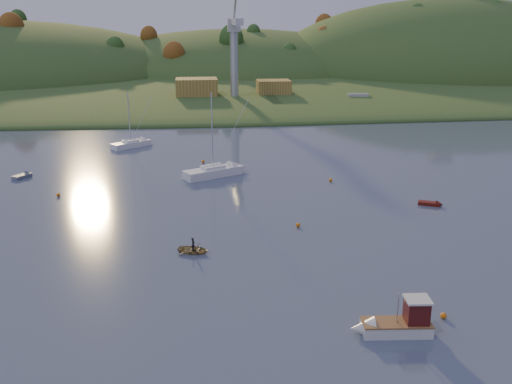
{
  "coord_description": "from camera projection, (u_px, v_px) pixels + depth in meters",
  "views": [
    {
      "loc": [
        -9.04,
        -32.26,
        23.5
      ],
      "look_at": [
        -1.64,
        34.98,
        2.41
      ],
      "focal_mm": 40.0,
      "sensor_mm": 36.0,
      "label": 1
    }
  ],
  "objects": [
    {
      "name": "buoy_3",
      "position": [
        203.0,
        161.0,
        94.53
      ],
      "size": [
        0.5,
        0.5,
        0.5
      ],
      "primitive_type": "sphere",
      "color": "orange",
      "rests_on": "ground"
    },
    {
      "name": "canoe",
      "position": [
        193.0,
        250.0,
        58.73
      ],
      "size": [
        3.81,
        3.24,
        0.67
      ],
      "primitive_type": "imported",
      "rotation": [
        0.0,
        0.0,
        1.23
      ],
      "color": "#A08B58",
      "rests_on": "ground"
    },
    {
      "name": "work_vessel",
      "position": [
        358.0,
        101.0,
        153.2
      ],
      "size": [
        13.36,
        6.58,
        3.29
      ],
      "rotation": [
        0.0,
        0.0,
        -0.16
      ],
      "color": "slate",
      "rests_on": "ground"
    },
    {
      "name": "wharf",
      "position": [
        245.0,
        101.0,
        154.49
      ],
      "size": [
        42.0,
        16.0,
        2.4
      ],
      "primitive_type": "cube",
      "color": "slate",
      "rests_on": "ground"
    },
    {
      "name": "far_shore",
      "position": [
        212.0,
        69.0,
        256.81
      ],
      "size": [
        620.0,
        220.0,
        1.5
      ],
      "primitive_type": "cube",
      "color": "#2F4E1F",
      "rests_on": "ground"
    },
    {
      "name": "buoy_1",
      "position": [
        298.0,
        225.0,
        65.88
      ],
      "size": [
        0.5,
        0.5,
        0.5
      ],
      "primitive_type": "sphere",
      "color": "orange",
      "rests_on": "ground"
    },
    {
      "name": "shed_west",
      "position": [
        197.0,
        87.0,
        153.01
      ],
      "size": [
        11.0,
        8.0,
        4.8
      ],
      "primitive_type": "cube",
      "color": "olive",
      "rests_on": "wharf"
    },
    {
      "name": "shore_slope",
      "position": [
        219.0,
        86.0,
        195.13
      ],
      "size": [
        640.0,
        150.0,
        7.0
      ],
      "primitive_type": "ellipsoid",
      "color": "#2F4E1F",
      "rests_on": "ground"
    },
    {
      "name": "ground",
      "position": [
        337.0,
        378.0,
        38.55
      ],
      "size": [
        500.0,
        500.0,
        0.0
      ],
      "primitive_type": "plane",
      "color": "#314051",
      "rests_on": "ground"
    },
    {
      "name": "hill_right",
      "position": [
        447.0,
        75.0,
        233.52
      ],
      "size": [
        150.0,
        130.0,
        60.0
      ],
      "primitive_type": "ellipsoid",
      "color": "#2F4E1F",
      "rests_on": "ground"
    },
    {
      "name": "paddler",
      "position": [
        193.0,
        246.0,
        58.63
      ],
      "size": [
        0.48,
        0.59,
        1.4
      ],
      "primitive_type": "imported",
      "rotation": [
        0.0,
        0.0,
        1.23
      ],
      "color": "black",
      "rests_on": "ground"
    },
    {
      "name": "dock_crane",
      "position": [
        235.0,
        40.0,
        146.0
      ],
      "size": [
        3.2,
        28.0,
        20.3
      ],
      "color": "#B7B7BC",
      "rests_on": "wharf"
    },
    {
      "name": "buoy_4",
      "position": [
        331.0,
        180.0,
        83.9
      ],
      "size": [
        0.5,
        0.5,
        0.5
      ],
      "primitive_type": "sphere",
      "color": "orange",
      "rests_on": "ground"
    },
    {
      "name": "hillside_trees",
      "position": [
        217.0,
        80.0,
        214.11
      ],
      "size": [
        280.0,
        50.0,
        32.0
      ],
      "primitive_type": null,
      "color": "#1E4117",
      "rests_on": "ground"
    },
    {
      "name": "sailboat_near",
      "position": [
        131.0,
        143.0,
        105.55
      ],
      "size": [
        7.18,
        6.29,
        10.24
      ],
      "rotation": [
        0.0,
        0.0,
        0.66
      ],
      "color": "white",
      "rests_on": "ground"
    },
    {
      "name": "buoy_2",
      "position": [
        58.0,
        195.0,
        76.91
      ],
      "size": [
        0.5,
        0.5,
        0.5
      ],
      "primitive_type": "sphere",
      "color": "orange",
      "rests_on": "ground"
    },
    {
      "name": "sailboat_far",
      "position": [
        213.0,
        171.0,
        86.38
      ],
      "size": [
        9.36,
        6.69,
        12.68
      ],
      "rotation": [
        0.0,
        0.0,
        0.49
      ],
      "color": "white",
      "rests_on": "ground"
    },
    {
      "name": "fishing_boat",
      "position": [
        391.0,
        324.0,
        43.64
      ],
      "size": [
        6.34,
        2.43,
        3.96
      ],
      "rotation": [
        0.0,
        0.0,
        3.06
      ],
      "color": "silver",
      "rests_on": "ground"
    },
    {
      "name": "shed_east",
      "position": [
        274.0,
        87.0,
        156.27
      ],
      "size": [
        9.0,
        7.0,
        4.0
      ],
      "primitive_type": "cube",
      "color": "olive",
      "rests_on": "wharf"
    },
    {
      "name": "hill_center",
      "position": [
        238.0,
        73.0,
        238.88
      ],
      "size": [
        140.0,
        120.0,
        36.0
      ],
      "primitive_type": "ellipsoid",
      "color": "#2F4E1F",
      "rests_on": "ground"
    },
    {
      "name": "red_tender",
      "position": [
        434.0,
        204.0,
        73.29
      ],
      "size": [
        3.25,
        2.31,
        1.06
      ],
      "rotation": [
        0.0,
        0.0,
        -0.45
      ],
      "color": "#4F110B",
      "rests_on": "ground"
    },
    {
      "name": "buoy_0",
      "position": [
        444.0,
        316.0,
        46.03
      ],
      "size": [
        0.5,
        0.5,
        0.5
      ],
      "primitive_type": "sphere",
      "color": "orange",
      "rests_on": "ground"
    },
    {
      "name": "grey_dinghy",
      "position": [
        25.0,
        175.0,
        86.24
      ],
      "size": [
        2.91,
        3.43,
        1.24
      ],
      "rotation": [
        0.0,
        0.0,
        0.97
      ],
      "color": "slate",
      "rests_on": "ground"
    }
  ]
}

